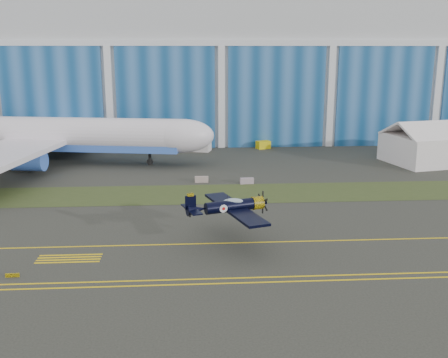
{
  "coord_description": "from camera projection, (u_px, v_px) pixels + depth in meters",
  "views": [
    {
      "loc": [
        -6.37,
        -55.32,
        19.23
      ],
      "look_at": [
        -2.46,
        4.14,
        4.52
      ],
      "focal_mm": 42.0,
      "sensor_mm": 36.0,
      "label": 1
    }
  ],
  "objects": [
    {
      "name": "ground",
      "position": [
        248.0,
        227.0,
        58.61
      ],
      "size": [
        260.0,
        260.0,
        0.0
      ],
      "primitive_type": "plane",
      "color": "#34352E",
      "rests_on": "ground"
    },
    {
      "name": "hold_short_ladder",
      "position": [
        69.0,
        259.0,
        49.61
      ],
      "size": [
        6.0,
        2.4,
        0.02
      ],
      "primitive_type": null,
      "color": "yellow",
      "rests_on": "ground"
    },
    {
      "name": "barrier_b",
      "position": [
        247.0,
        181.0,
        77.2
      ],
      "size": [
        2.03,
        0.73,
        0.9
      ],
      "primitive_type": "cube",
      "rotation": [
        0.0,
        0.0,
        0.06
      ],
      "color": "gray",
      "rests_on": "ground"
    },
    {
      "name": "shipping_container",
      "position": [
        193.0,
        143.0,
        102.43
      ],
      "size": [
        7.21,
        4.56,
        2.91
      ],
      "primitive_type": "cube",
      "rotation": [
        0.0,
        0.0,
        -0.3
      ],
      "color": "silver",
      "rests_on": "ground"
    },
    {
      "name": "warbird",
      "position": [
        230.0,
        206.0,
        52.81
      ],
      "size": [
        13.0,
        14.3,
        3.51
      ],
      "rotation": [
        0.0,
        0.0,
        0.32
      ],
      "color": "black",
      "rests_on": "ground"
    },
    {
      "name": "hangar",
      "position": [
        216.0,
        68.0,
        124.56
      ],
      "size": [
        220.0,
        45.7,
        30.0
      ],
      "color": "silver",
      "rests_on": "ground"
    },
    {
      "name": "edge_line_near",
      "position": [
        267.0,
        282.0,
        44.56
      ],
      "size": [
        80.0,
        0.2,
        0.02
      ],
      "primitive_type": "cube",
      "color": "yellow",
      "rests_on": "ground"
    },
    {
      "name": "taxiway_centreline",
      "position": [
        254.0,
        242.0,
        53.76
      ],
      "size": [
        200.0,
        0.2,
        0.02
      ],
      "primitive_type": "cube",
      "color": "yellow",
      "rests_on": "ground"
    },
    {
      "name": "grass_median",
      "position": [
        237.0,
        193.0,
        72.17
      ],
      "size": [
        260.0,
        10.0,
        0.02
      ],
      "primitive_type": "cube",
      "color": "#475128",
      "rests_on": "ground"
    },
    {
      "name": "barrier_a",
      "position": [
        202.0,
        179.0,
        78.13
      ],
      "size": [
        2.01,
        0.63,
        0.9
      ],
      "primitive_type": "cube",
      "rotation": [
        0.0,
        0.0,
        -0.01
      ],
      "color": "gray",
      "rests_on": "ground"
    },
    {
      "name": "tent",
      "position": [
        436.0,
        141.0,
        91.18
      ],
      "size": [
        18.18,
        14.92,
        7.45
      ],
      "rotation": [
        0.0,
        0.0,
        0.22
      ],
      "color": "white",
      "rests_on": "ground"
    },
    {
      "name": "jetliner",
      "position": [
        45.0,
        98.0,
        89.33
      ],
      "size": [
        73.64,
        65.63,
        22.67
      ],
      "rotation": [
        0.0,
        0.0,
        -0.17
      ],
      "color": "white",
      "rests_on": "ground"
    },
    {
      "name": "guard_board_left",
      "position": [
        12.0,
        275.0,
        45.54
      ],
      "size": [
        1.2,
        0.15,
        0.35
      ],
      "primitive_type": "cube",
      "color": "yellow",
      "rests_on": "ground"
    },
    {
      "name": "tug",
      "position": [
        263.0,
        145.0,
        104.77
      ],
      "size": [
        3.05,
        2.48,
        1.54
      ],
      "primitive_type": "cube",
      "rotation": [
        0.0,
        0.0,
        0.36
      ],
      "color": "yellow",
      "rests_on": "ground"
    },
    {
      "name": "edge_line_far",
      "position": [
        265.0,
        277.0,
        45.53
      ],
      "size": [
        80.0,
        0.2,
        0.02
      ],
      "primitive_type": "cube",
      "color": "yellow",
      "rests_on": "ground"
    }
  ]
}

